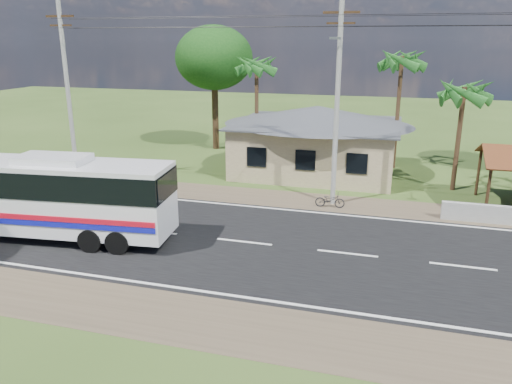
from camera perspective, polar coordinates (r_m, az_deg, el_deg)
ground at (r=22.07m, az=-1.34°, el=-5.76°), size 120.00×120.00×0.00m
road at (r=22.07m, az=-1.34°, el=-5.74°), size 120.00×16.00×0.03m
house at (r=33.32m, az=6.99°, el=6.76°), size 12.40×10.00×5.00m
utility_poles at (r=26.26m, az=8.55°, el=10.80°), size 32.80×2.22×11.00m
palm_near at (r=30.72m, az=22.68°, el=10.49°), size 2.80×2.80×6.70m
palm_mid at (r=34.92m, az=16.33°, el=14.15°), size 2.80×2.80×8.20m
palm_far at (r=36.85m, az=0.07°, el=14.19°), size 2.80×2.80×7.70m
tree_behind_house at (r=39.99m, az=-4.82°, el=15.00°), size 6.00×6.00×9.61m
coach_bus at (r=23.99m, az=-23.91°, el=0.14°), size 12.46×3.87×3.81m
motorcycle at (r=26.67m, az=8.45°, el=-0.91°), size 1.58×0.64×0.81m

